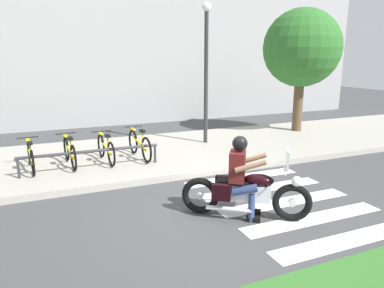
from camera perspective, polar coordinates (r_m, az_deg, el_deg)
ground_plane at (r=6.55m, az=4.44°, el=-11.10°), size 48.00×48.00×0.00m
sidewalk at (r=10.20m, az=-6.44°, el=-1.56°), size 24.00×4.40×0.15m
crosswalk_stripe_0 at (r=6.21m, az=23.79°, el=-13.72°), size 2.80×0.40×0.01m
crosswalk_stripe_1 at (r=6.71m, az=18.77°, el=-11.16°), size 2.80×0.40×0.01m
crosswalk_stripe_2 at (r=7.27m, az=14.56°, el=-8.90°), size 2.80×0.40×0.01m
crosswalk_stripe_3 at (r=7.87m, az=11.01°, el=-6.94°), size 2.80×0.40×0.01m
crosswalk_stripe_4 at (r=8.50m, az=8.00°, el=-5.24°), size 2.80×0.40×0.01m
motorcycle at (r=6.33m, az=8.55°, el=-7.54°), size 1.92×1.38×1.26m
rider at (r=6.21m, az=7.96°, el=-4.30°), size 0.77×0.73×1.45m
bicycle_0 at (r=9.20m, az=-24.27°, el=-1.76°), size 0.48×1.60×0.72m
bicycle_1 at (r=9.21m, az=-18.87°, el=-1.18°), size 0.48×1.61×0.75m
bicycle_2 at (r=9.30m, az=-13.53°, el=-0.70°), size 0.48×1.59×0.74m
bicycle_3 at (r=9.47m, az=-8.35°, el=-0.09°), size 0.48×1.67×0.79m
bike_rack at (r=8.69m, az=-15.75°, el=-1.36°), size 3.21×0.07×0.49m
street_lamp at (r=10.89m, az=2.26°, el=12.87°), size 0.28×0.28×4.27m
tree_near_rack at (r=13.30m, az=17.06°, el=14.29°), size 2.66×2.66×4.37m
building_backdrop at (r=15.50m, az=-13.42°, el=19.94°), size 24.00×1.20×9.05m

